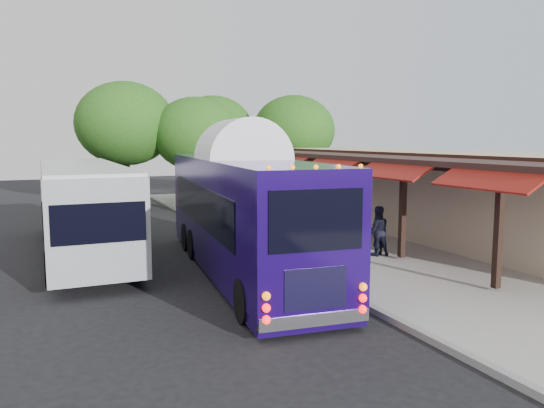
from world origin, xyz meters
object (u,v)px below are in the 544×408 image
city_bus (82,204)px  ped_c (379,231)px  ped_d (211,196)px  sign_board (352,225)px  ped_b (378,231)px  ped_a (278,226)px  coach_bus (242,208)px

city_bus → ped_c: bearing=-29.4°
ped_d → sign_board: (2.14, -10.47, -0.13)m
ped_c → sign_board: bearing=-114.1°
ped_b → sign_board: (-0.12, 1.47, -0.03)m
city_bus → ped_a: bearing=-25.1°
city_bus → sign_board: bearing=-22.0°
city_bus → sign_board: city_bus is taller
ped_a → ped_b: ped_a is taller
coach_bus → ped_b: (4.85, -0.25, -1.03)m
ped_b → ped_a: bearing=-15.2°
ped_b → ped_d: size_ratio=0.90×
coach_bus → ped_b: bearing=2.8°
ped_b → ped_d: ped_d is taller
coach_bus → city_bus: (-4.32, 4.90, -0.24)m
ped_a → ped_b: (2.80, -2.14, -0.02)m
ped_c → ped_d: bearing=-107.8°
city_bus → ped_d: size_ratio=6.32×
coach_bus → city_bus: size_ratio=1.00×
city_bus → ped_d: city_bus is taller
coach_bus → ped_a: coach_bus is taller
city_bus → ped_c: city_bus is taller
coach_bus → ped_d: 12.01m
ped_b → ped_c: 0.06m
ped_b → ped_d: 12.15m
ped_a → sign_board: size_ratio=1.43×
sign_board → ped_b: bearing=-96.1°
ped_d → sign_board: 10.69m
ped_a → ped_d: 9.82m
coach_bus → ped_c: size_ratio=7.14×
ped_a → sign_board: ped_a is taller
city_bus → coach_bus: bearing=-48.4°
ped_a → sign_board: bearing=-35.2°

